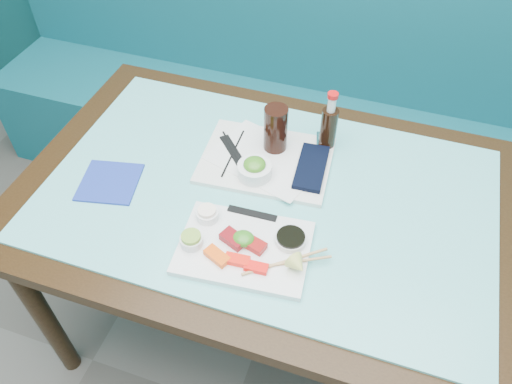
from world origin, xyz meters
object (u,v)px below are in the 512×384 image
(booth_bench, at_px, (324,119))
(dining_table, at_px, (267,214))
(sashimi_plate, at_px, (244,248))
(cola_bottle_body, at_px, (328,130))
(cola_glass, at_px, (276,129))
(blue_napkin, at_px, (110,182))
(seaweed_bowl, at_px, (255,170))
(serving_tray, at_px, (266,160))

(booth_bench, relative_size, dining_table, 2.14)
(dining_table, relative_size, sashimi_plate, 4.34)
(cola_bottle_body, bearing_deg, booth_bench, 100.38)
(cola_glass, height_order, blue_napkin, cola_glass)
(sashimi_plate, xyz_separation_m, cola_bottle_body, (0.11, 0.44, 0.06))
(seaweed_bowl, bearing_deg, blue_napkin, -159.08)
(blue_napkin, bearing_deg, dining_table, 13.96)
(sashimi_plate, distance_m, cola_glass, 0.38)
(cola_bottle_body, bearing_deg, serving_tray, -142.05)
(sashimi_plate, bearing_deg, dining_table, 85.88)
(cola_bottle_body, relative_size, blue_napkin, 0.87)
(blue_napkin, bearing_deg, sashimi_plate, -12.68)
(sashimi_plate, height_order, blue_napkin, sashimi_plate)
(serving_tray, relative_size, cola_bottle_body, 2.67)
(sashimi_plate, relative_size, seaweed_bowl, 3.34)
(sashimi_plate, distance_m, cola_bottle_body, 0.45)
(booth_bench, relative_size, cola_glass, 21.10)
(cola_bottle_body, bearing_deg, seaweed_bowl, -129.91)
(sashimi_plate, height_order, cola_glass, cola_glass)
(serving_tray, relative_size, blue_napkin, 2.34)
(booth_bench, height_order, blue_napkin, booth_bench)
(seaweed_bowl, height_order, blue_napkin, seaweed_bowl)
(booth_bench, bearing_deg, cola_bottle_body, -79.62)
(serving_tray, distance_m, cola_bottle_body, 0.20)
(dining_table, height_order, seaweed_bowl, seaweed_bowl)
(booth_bench, distance_m, cola_bottle_body, 0.77)
(serving_tray, bearing_deg, blue_napkin, -154.85)
(blue_napkin, bearing_deg, cola_glass, 34.49)
(booth_bench, xyz_separation_m, seaweed_bowl, (-0.05, -0.80, 0.42))
(booth_bench, bearing_deg, seaweed_bowl, -93.60)
(sashimi_plate, xyz_separation_m, blue_napkin, (-0.44, 0.10, -0.01))
(dining_table, relative_size, serving_tray, 3.77)
(cola_glass, relative_size, blue_napkin, 0.90)
(dining_table, xyz_separation_m, cola_glass, (-0.03, 0.17, 0.18))
(dining_table, height_order, cola_bottle_body, cola_bottle_body)
(cola_bottle_body, distance_m, blue_napkin, 0.64)
(seaweed_bowl, relative_size, cola_bottle_body, 0.70)
(serving_tray, height_order, seaweed_bowl, seaweed_bowl)
(booth_bench, relative_size, blue_napkin, 18.89)
(seaweed_bowl, distance_m, cola_bottle_body, 0.25)
(sashimi_plate, xyz_separation_m, cola_glass, (-0.04, 0.37, 0.08))
(dining_table, bearing_deg, sashimi_plate, -88.64)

